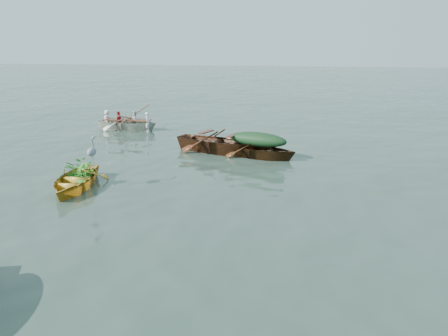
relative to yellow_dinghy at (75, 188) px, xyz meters
The scene contains 11 objects.
ground 3.82m from the yellow_dinghy, 25.32° to the right, with size 140.00×140.00×0.00m, color #32463A.
yellow_dinghy is the anchor object (origin of this frame).
green_tarp_boat 6.53m from the yellow_dinghy, 42.22° to the left, with size 1.25×4.02×0.92m, color #522E13.
open_wooden_boat 5.91m from the yellow_dinghy, 55.32° to the left, with size 1.55×4.97×1.20m, color #542615.
rowed_boat 8.74m from the yellow_dinghy, 101.87° to the left, with size 1.23×4.09×0.96m, color white.
green_tarp_cover 6.57m from the yellow_dinghy, 42.22° to the left, with size 0.69×2.21×0.52m, color black.
thwart_benches 5.94m from the yellow_dinghy, 55.32° to the left, with size 0.93×2.49×0.04m, color #481A10, non-canonical shape.
heron 1.07m from the yellow_dinghy, 12.75° to the left, with size 0.28×0.40×0.92m, color gray, non-canonical shape.
dinghy_weeds 0.94m from the yellow_dinghy, 94.78° to the left, with size 0.70×0.90×0.60m, color #24741E.
rowers 8.78m from the yellow_dinghy, 101.87° to the left, with size 1.11×2.87×0.76m, color white.
oars 8.75m from the yellow_dinghy, 101.87° to the left, with size 2.60×0.60×0.06m, color #925937, non-canonical shape.
Camera 1 is at (2.76, -9.38, 4.05)m, focal length 35.00 mm.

